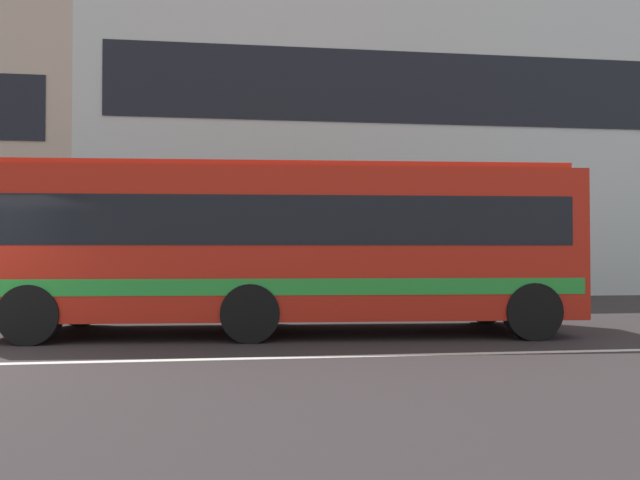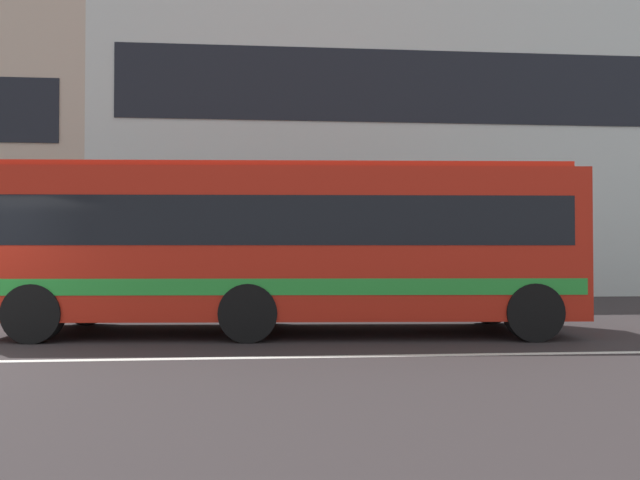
{
  "view_description": "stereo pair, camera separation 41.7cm",
  "coord_description": "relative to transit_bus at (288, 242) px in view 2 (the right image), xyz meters",
  "views": [
    {
      "loc": [
        4.81,
        -8.23,
        1.55
      ],
      "look_at": [
        6.04,
        2.38,
        1.76
      ],
      "focal_mm": 31.71,
      "sensor_mm": 36.0,
      "label": 1
    },
    {
      "loc": [
        5.22,
        -8.27,
        1.55
      ],
      "look_at": [
        6.04,
        2.38,
        1.76
      ],
      "focal_mm": 31.71,
      "sensor_mm": 36.0,
      "label": 2
    }
  ],
  "objects": [
    {
      "name": "transit_bus",
      "position": [
        0.0,
        0.0,
        0.0
      ],
      "size": [
        10.65,
        3.18,
        3.13
      ],
      "color": "red",
      "rests_on": "ground_plane"
    },
    {
      "name": "apartment_block_right",
      "position": [
        5.14,
        12.7,
        4.35
      ],
      "size": [
        22.96,
        10.22,
        12.15
      ],
      "color": "silver",
      "rests_on": "ground_plane"
    }
  ]
}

